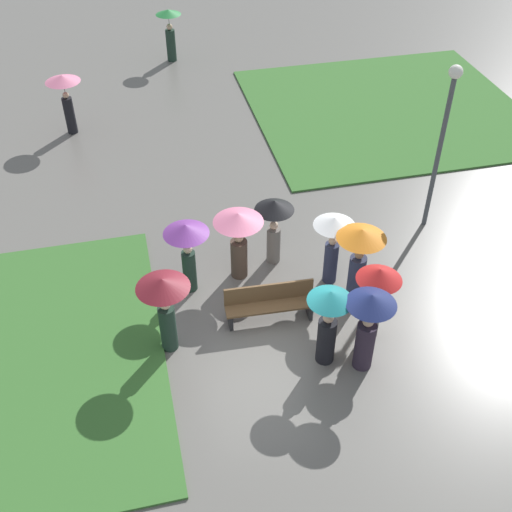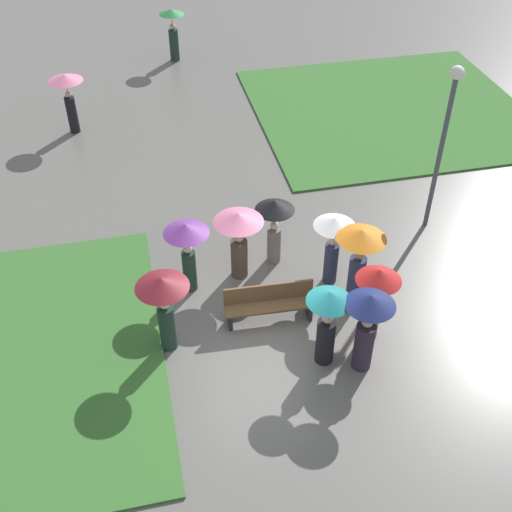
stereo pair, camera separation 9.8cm
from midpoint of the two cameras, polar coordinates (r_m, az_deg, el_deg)
ground_plane at (r=13.88m, az=0.58°, el=-7.31°), size 90.00×90.00×0.00m
lawn_patch_far at (r=22.75m, az=11.91°, el=12.61°), size 8.97×8.14×0.06m
park_bench at (r=13.97m, az=1.39°, el=-4.13°), size 1.99×0.52×0.90m
lamp_post at (r=15.99m, az=16.64°, el=10.76°), size 0.32×0.32×4.37m
crowd_person_pink at (r=14.53m, az=-1.36°, el=2.14°), size 1.15×1.15×1.81m
crowd_person_red at (r=13.19m, az=10.93°, el=-2.82°), size 0.94×0.94×1.88m
crowd_person_white at (r=14.48m, az=7.07°, el=1.60°), size 0.95×0.95×1.84m
crowd_person_maroon at (r=12.87m, az=-7.98°, el=-3.81°), size 1.08×1.08×1.92m
crowd_person_navy at (r=12.62m, az=10.10°, el=-5.72°), size 0.99×0.99×1.97m
crowd_person_orange at (r=14.08m, az=9.40°, el=0.39°), size 1.09×1.09×1.94m
crowd_person_purple at (r=14.19m, az=-5.95°, el=1.23°), size 1.02×1.02×1.85m
crowd_person_teal at (r=12.66m, az=6.60°, el=-5.43°), size 0.91×0.91×1.92m
crowd_person_black at (r=14.98m, az=1.84°, el=3.33°), size 0.93×0.93×1.77m
lone_walker_far_path at (r=25.81m, az=-7.30°, el=19.46°), size 0.95×0.95×1.96m
lone_walker_mid_plaza at (r=21.19m, az=-16.29°, el=13.93°), size 1.07×1.07×1.94m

